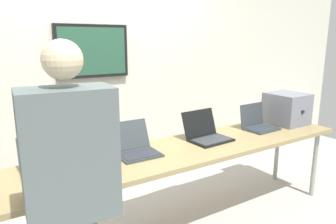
{
  "coord_description": "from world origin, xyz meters",
  "views": [
    {
      "loc": [
        -1.32,
        -2.12,
        1.7
      ],
      "look_at": [
        0.15,
        0.16,
        1.08
      ],
      "focal_mm": 33.92,
      "sensor_mm": 36.0,
      "label": 1
    }
  ],
  "objects_px": {
    "laptop_station_1": "(48,164)",
    "coffee_mug": "(52,187)",
    "laptop_station_2": "(135,147)",
    "laptop_station_3": "(206,133)",
    "equipment_box": "(286,109)",
    "laptop_station_4": "(258,123)",
    "person": "(71,176)",
    "workbench": "(164,158)"
  },
  "relations": [
    {
      "from": "laptop_station_2",
      "to": "coffee_mug",
      "type": "xyz_separation_m",
      "value": [
        -0.75,
        -0.35,
        -0.01
      ]
    },
    {
      "from": "laptop_station_1",
      "to": "person",
      "type": "distance_m",
      "value": 0.76
    },
    {
      "from": "person",
      "to": "coffee_mug",
      "type": "height_order",
      "value": "person"
    },
    {
      "from": "laptop_station_2",
      "to": "laptop_station_3",
      "type": "relative_size",
      "value": 0.91
    },
    {
      "from": "workbench",
      "to": "laptop_station_1",
      "type": "height_order",
      "value": "laptop_station_1"
    },
    {
      "from": "equipment_box",
      "to": "laptop_station_3",
      "type": "bearing_deg",
      "value": 179.18
    },
    {
      "from": "workbench",
      "to": "laptop_station_3",
      "type": "distance_m",
      "value": 0.54
    },
    {
      "from": "equipment_box",
      "to": "laptop_station_2",
      "type": "relative_size",
      "value": 1.15
    },
    {
      "from": "laptop_station_3",
      "to": "workbench",
      "type": "bearing_deg",
      "value": -171.17
    },
    {
      "from": "laptop_station_2",
      "to": "laptop_station_4",
      "type": "distance_m",
      "value": 1.43
    },
    {
      "from": "workbench",
      "to": "laptop_station_4",
      "type": "bearing_deg",
      "value": 3.64
    },
    {
      "from": "workbench",
      "to": "coffee_mug",
      "type": "bearing_deg",
      "value": -165.35
    },
    {
      "from": "laptop_station_2",
      "to": "equipment_box",
      "type": "bearing_deg",
      "value": -1.17
    },
    {
      "from": "workbench",
      "to": "laptop_station_3",
      "type": "height_order",
      "value": "laptop_station_3"
    },
    {
      "from": "equipment_box",
      "to": "person",
      "type": "bearing_deg",
      "value": -165.15
    },
    {
      "from": "equipment_box",
      "to": "laptop_station_2",
      "type": "xyz_separation_m",
      "value": [
        -1.86,
        0.04,
        -0.11
      ]
    },
    {
      "from": "equipment_box",
      "to": "laptop_station_3",
      "type": "relative_size",
      "value": 1.04
    },
    {
      "from": "coffee_mug",
      "to": "equipment_box",
      "type": "bearing_deg",
      "value": 6.89
    },
    {
      "from": "laptop_station_4",
      "to": "person",
      "type": "distance_m",
      "value": 2.27
    },
    {
      "from": "laptop_station_3",
      "to": "laptop_station_2",
      "type": "bearing_deg",
      "value": 178.28
    },
    {
      "from": "laptop_station_2",
      "to": "laptop_station_3",
      "type": "bearing_deg",
      "value": -1.72
    },
    {
      "from": "laptop_station_2",
      "to": "person",
      "type": "bearing_deg",
      "value": -135.06
    },
    {
      "from": "laptop_station_1",
      "to": "equipment_box",
      "type": "bearing_deg",
      "value": -1.07
    },
    {
      "from": "laptop_station_1",
      "to": "laptop_station_2",
      "type": "xyz_separation_m",
      "value": [
        0.69,
        -0.01,
        0.0
      ]
    },
    {
      "from": "laptop_station_3",
      "to": "laptop_station_4",
      "type": "distance_m",
      "value": 0.69
    },
    {
      "from": "equipment_box",
      "to": "person",
      "type": "distance_m",
      "value": 2.68
    },
    {
      "from": "person",
      "to": "laptop_station_2",
      "type": "bearing_deg",
      "value": 44.94
    },
    {
      "from": "workbench",
      "to": "laptop_station_4",
      "type": "relative_size",
      "value": 10.82
    },
    {
      "from": "workbench",
      "to": "equipment_box",
      "type": "height_order",
      "value": "equipment_box"
    },
    {
      "from": "coffee_mug",
      "to": "person",
      "type": "bearing_deg",
      "value": -86.86
    },
    {
      "from": "workbench",
      "to": "person",
      "type": "xyz_separation_m",
      "value": [
        -0.94,
        -0.62,
        0.3
      ]
    },
    {
      "from": "coffee_mug",
      "to": "laptop_station_3",
      "type": "bearing_deg",
      "value": 12.62
    },
    {
      "from": "laptop_station_1",
      "to": "coffee_mug",
      "type": "xyz_separation_m",
      "value": [
        -0.06,
        -0.36,
        -0.01
      ]
    },
    {
      "from": "laptop_station_4",
      "to": "person",
      "type": "height_order",
      "value": "person"
    },
    {
      "from": "laptop_station_2",
      "to": "coffee_mug",
      "type": "height_order",
      "value": "laptop_station_2"
    },
    {
      "from": "workbench",
      "to": "person",
      "type": "bearing_deg",
      "value": -146.42
    },
    {
      "from": "person",
      "to": "laptop_station_4",
      "type": "bearing_deg",
      "value": 17.99
    },
    {
      "from": "person",
      "to": "laptop_station_1",
      "type": "bearing_deg",
      "value": 87.29
    },
    {
      "from": "laptop_station_1",
      "to": "laptop_station_3",
      "type": "bearing_deg",
      "value": -1.26
    },
    {
      "from": "laptop_station_1",
      "to": "laptop_station_4",
      "type": "bearing_deg",
      "value": -0.96
    },
    {
      "from": "person",
      "to": "coffee_mug",
      "type": "xyz_separation_m",
      "value": [
        -0.02,
        0.37,
        -0.21
      ]
    },
    {
      "from": "laptop_station_1",
      "to": "laptop_station_3",
      "type": "height_order",
      "value": "laptop_station_3"
    }
  ]
}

